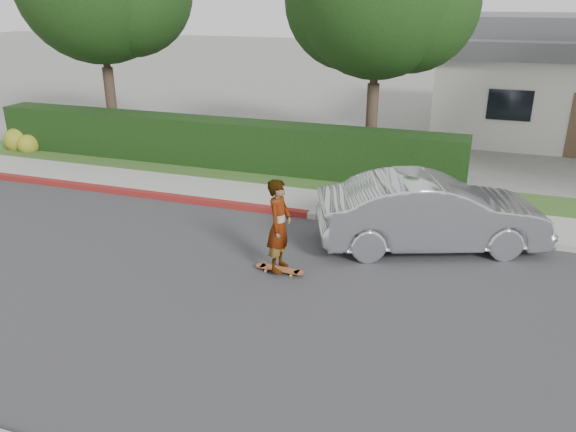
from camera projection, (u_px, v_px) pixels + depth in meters
The scene contains 11 objects.
ground at pixel (189, 290), 10.20m from camera, with size 120.00×120.00×0.00m, color slate.
road at pixel (189, 290), 10.19m from camera, with size 60.00×8.00×0.01m, color #2D2D30.
curb_far at pixel (269, 210), 13.77m from camera, with size 60.00×0.20×0.15m, color #9E9E99.
curb_red_section at pixel (98, 188), 15.29m from camera, with size 12.00×0.21×0.15m, color maroon.
sidewalk_far at pixel (282, 199), 14.57m from camera, with size 60.00×1.60×0.12m, color gray.
planting_strip at pixel (300, 181), 15.98m from camera, with size 60.00×1.60×0.10m, color #2D4C1E.
hedge at pixel (213, 143), 17.15m from camera, with size 15.00×1.00×1.50m, color black.
flowering_shrub at pixel (21, 142), 19.02m from camera, with size 1.40×1.00×0.90m.
skateboard at pixel (280, 269), 10.78m from camera, with size 0.99×0.24×0.09m.
skateboarder at pixel (279, 225), 10.45m from camera, with size 0.66×0.43×1.80m, color white.
car_silver at pixel (431, 213), 11.68m from camera, with size 1.64×4.69×1.55m, color #B4B5BB.
Camera 1 is at (4.62, -7.90, 5.02)m, focal length 35.00 mm.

